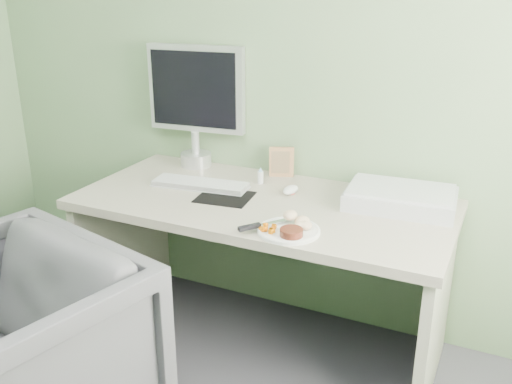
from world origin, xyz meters
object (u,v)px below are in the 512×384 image
at_px(desk, 262,239).
at_px(desk_chair, 0,370).
at_px(plate, 289,231).
at_px(scanner, 401,199).
at_px(monitor, 196,99).

xyz_separation_m(desk, desk_chair, (-0.51, -1.00, -0.16)).
bearing_deg(desk_chair, plate, 59.33).
xyz_separation_m(desk, scanner, (0.55, 0.18, 0.22)).
bearing_deg(desk_chair, desk, 76.99).
bearing_deg(desk_chair, monitor, 103.70).
bearing_deg(scanner, desk_chair, -135.95).
relative_size(scanner, desk_chair, 0.52).
height_order(plate, monitor, monitor).
xyz_separation_m(scanner, monitor, (-1.05, 0.14, 0.30)).
bearing_deg(plate, monitor, 141.78).
relative_size(desk, desk_chair, 1.89).
height_order(plate, desk_chair, desk_chair).
xyz_separation_m(plate, scanner, (0.32, 0.43, 0.03)).
relative_size(desk, scanner, 3.64).
bearing_deg(scanner, monitor, 168.57).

